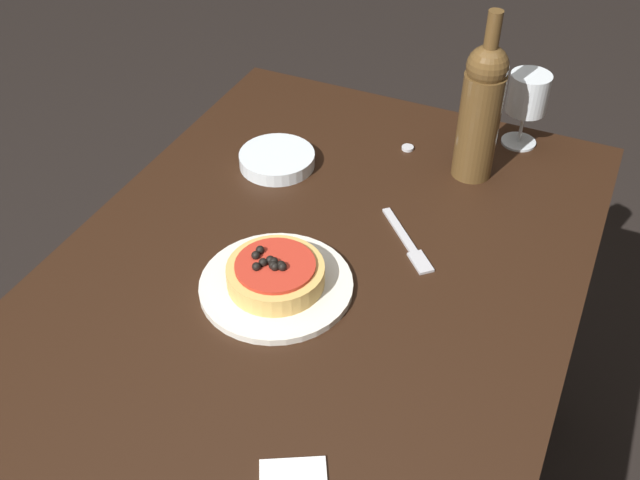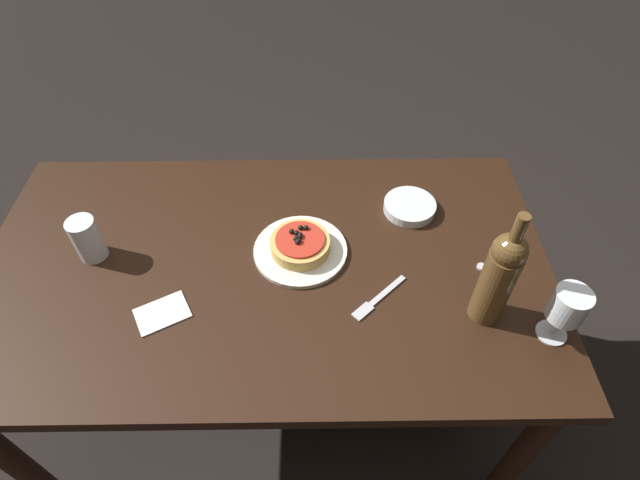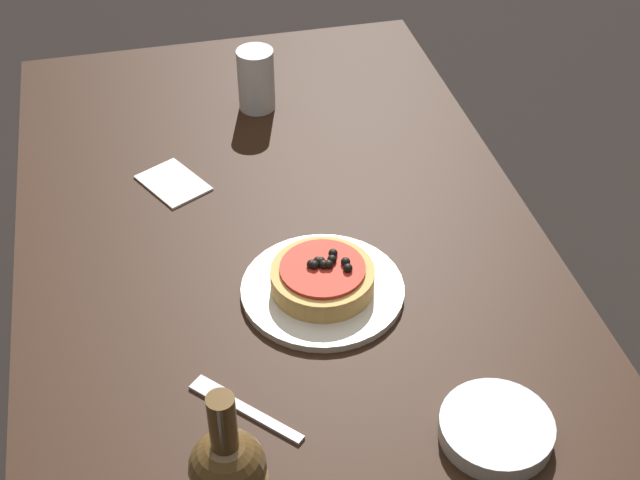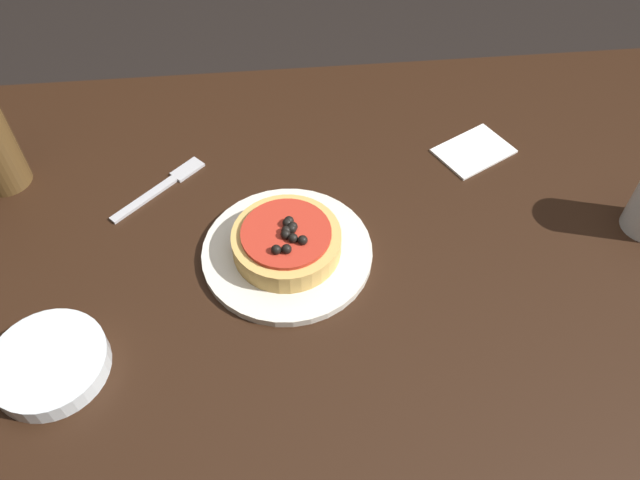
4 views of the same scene
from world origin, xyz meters
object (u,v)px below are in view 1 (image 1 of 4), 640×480
wine_glass (528,96)px  side_bowl (277,159)px  wine_bottle (481,109)px  fork (408,244)px  bottle_cap (408,148)px  dinner_plate (276,285)px  dining_table (272,373)px  pizza (275,273)px

wine_glass → side_bowl: 0.50m
wine_bottle → side_bowl: wine_bottle is taller
side_bowl → fork: size_ratio=1.03×
wine_bottle → wine_glass: bearing=157.2°
wine_glass → bottle_cap: (0.11, -0.20, -0.10)m
dinner_plate → wine_bottle: (-0.44, 0.20, 0.13)m
dining_table → fork: (-0.28, 0.12, 0.09)m
dining_table → side_bowl: 0.45m
pizza → wine_glass: bearing=156.1°
bottle_cap → dinner_plate: bearing=-7.2°
dining_table → side_bowl: bearing=-154.6°
wine_bottle → bottle_cap: 0.20m
dinner_plate → pizza: 0.03m
dinner_plate → side_bowl: side_bowl is taller
dinner_plate → fork: 0.24m
bottle_cap → side_bowl: bearing=-53.5°
wine_glass → bottle_cap: wine_glass is taller
dining_table → side_bowl: (-0.40, -0.19, 0.10)m
dining_table → bottle_cap: (-0.55, 0.02, 0.09)m
dining_table → pizza: pizza is taller
pizza → wine_bottle: size_ratio=0.48×
dinner_plate → bottle_cap: 0.47m
wine_glass → fork: (0.39, -0.10, -0.11)m
pizza → wine_bottle: bearing=155.8°
dining_table → fork: bearing=156.3°
wine_bottle → fork: bearing=-8.8°
dining_table → wine_glass: 0.73m
pizza → wine_bottle: 0.49m
dining_table → wine_glass: bearing=161.8°
wine_glass → fork: wine_glass is taller
side_bowl → bottle_cap: (-0.16, 0.21, -0.01)m
dining_table → dinner_plate: (-0.09, -0.04, 0.10)m
wine_glass → wine_bottle: wine_bottle is taller
pizza → side_bowl: bearing=-153.4°
side_bowl → pizza: bearing=26.6°
dining_table → fork: fork is taller
pizza → bottle_cap: pizza is taller
dining_table → bottle_cap: bottle_cap is taller
dining_table → pizza: bearing=-158.9°
wine_bottle → side_bowl: 0.39m
fork → side_bowl: bearing=-154.1°
wine_glass → side_bowl: bearing=-56.4°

